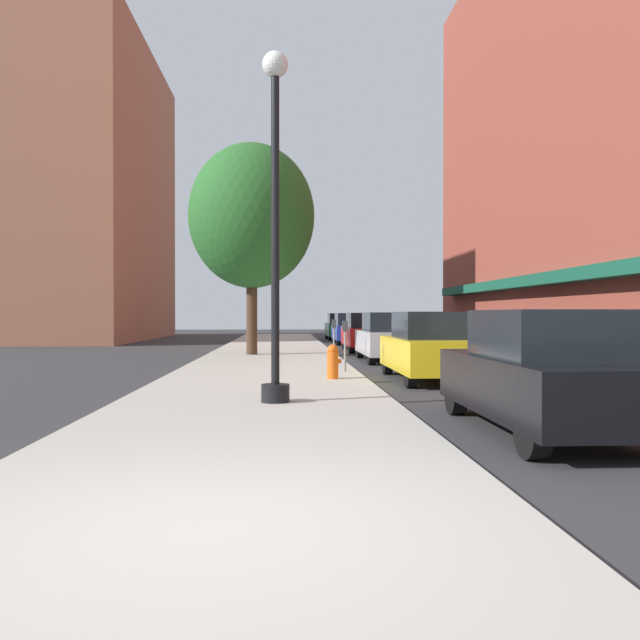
% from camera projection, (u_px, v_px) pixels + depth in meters
% --- Properties ---
extents(ground_plane, '(90.00, 90.00, 0.00)m').
position_uv_depth(ground_plane, '(385.00, 360.00, 22.74)').
color(ground_plane, '#2D2D30').
extents(sidewalk_slab, '(4.80, 50.00, 0.12)m').
position_uv_depth(sidewalk_slab, '(271.00, 357.00, 23.52)').
color(sidewalk_slab, '#A8A399').
rests_on(sidewalk_slab, ground).
extents(building_right_brick, '(6.80, 40.00, 22.58)m').
position_uv_depth(building_right_brick, '(629.00, 85.00, 27.22)').
color(building_right_brick, brown).
rests_on(building_right_brick, ground).
extents(building_far_background, '(6.80, 18.00, 18.31)m').
position_uv_depth(building_far_background, '(103.00, 195.00, 40.81)').
color(building_far_background, '#9E6047').
rests_on(building_far_background, ground).
extents(lamppost, '(0.48, 0.48, 5.90)m').
position_uv_depth(lamppost, '(275.00, 219.00, 10.88)').
color(lamppost, black).
rests_on(lamppost, sidewalk_slab).
extents(fire_hydrant, '(0.33, 0.26, 0.79)m').
position_uv_depth(fire_hydrant, '(333.00, 361.00, 14.84)').
color(fire_hydrant, '#E05614').
rests_on(fire_hydrant, sidewalk_slab).
extents(parking_meter_near, '(0.14, 0.09, 1.31)m').
position_uv_depth(parking_meter_near, '(345.00, 339.00, 16.75)').
color(parking_meter_near, slate).
rests_on(parking_meter_near, sidewalk_slab).
extents(parking_meter_far, '(0.14, 0.09, 1.31)m').
position_uv_depth(parking_meter_far, '(334.00, 335.00, 20.57)').
color(parking_meter_far, slate).
rests_on(parking_meter_far, sidewalk_slab).
extents(tree_near, '(4.61, 4.61, 7.74)m').
position_uv_depth(tree_near, '(252.00, 216.00, 23.72)').
color(tree_near, '#422D1E').
rests_on(tree_near, sidewalk_slab).
extents(car_black, '(1.80, 4.30, 1.66)m').
position_uv_depth(car_black, '(545.00, 373.00, 8.71)').
color(car_black, black).
rests_on(car_black, ground).
extents(car_yellow, '(1.80, 4.30, 1.66)m').
position_uv_depth(car_yellow, '(430.00, 347.00, 15.60)').
color(car_yellow, black).
rests_on(car_yellow, ground).
extents(car_silver, '(1.80, 4.30, 1.66)m').
position_uv_depth(car_silver, '(388.00, 338.00, 21.93)').
color(car_silver, black).
rests_on(car_silver, ground).
extents(car_red, '(1.80, 4.30, 1.66)m').
position_uv_depth(car_red, '(366.00, 332.00, 27.95)').
color(car_red, black).
rests_on(car_red, ground).
extents(car_blue, '(1.80, 4.30, 1.66)m').
position_uv_depth(car_blue, '(351.00, 329.00, 34.51)').
color(car_blue, black).
rests_on(car_blue, ground).
extents(car_green, '(1.80, 4.30, 1.66)m').
position_uv_depth(car_green, '(341.00, 327.00, 40.53)').
color(car_green, black).
rests_on(car_green, ground).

